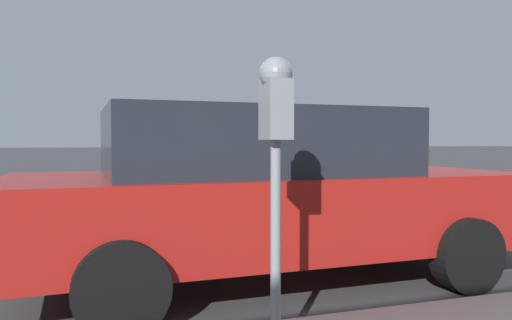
% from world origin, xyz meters
% --- Properties ---
extents(ground_plane, '(220.00, 220.00, 0.00)m').
position_xyz_m(ground_plane, '(0.00, 0.00, 0.00)').
color(ground_plane, '#424244').
extents(parking_meter, '(0.21, 0.19, 1.63)m').
position_xyz_m(parking_meter, '(-2.51, 0.79, 1.38)').
color(parking_meter, gray).
rests_on(parking_meter, sidewalk).
extents(car_red, '(2.12, 4.63, 1.57)m').
position_xyz_m(car_red, '(-0.87, 0.26, 0.82)').
color(car_red, '#B21E19').
rests_on(car_red, ground_plane).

